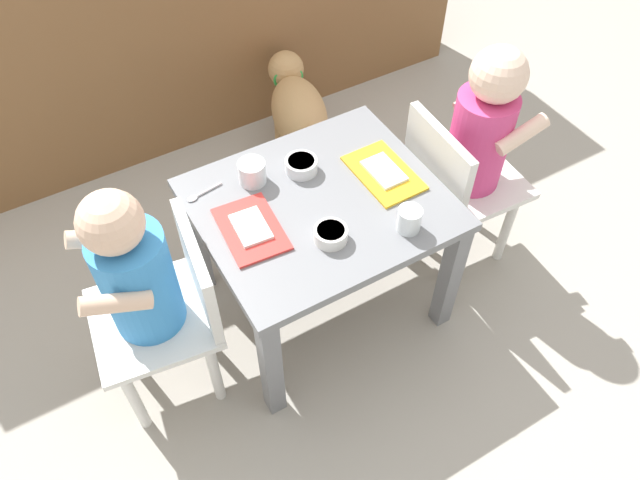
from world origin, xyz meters
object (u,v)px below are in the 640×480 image
water_cup_left (252,173)px  cereal_bowl_right_side (331,234)px  food_tray_right (384,172)px  seated_child_left (143,280)px  spoon_by_left_tray (201,194)px  water_cup_right (409,220)px  veggie_bowl_far (301,165)px  dining_table (320,221)px  seated_child_right (476,139)px  food_tray_left (251,228)px  dog (297,108)px

water_cup_left → cereal_bowl_right_side: 0.27m
food_tray_right → seated_child_left: bearing=-178.0°
spoon_by_left_tray → water_cup_right: bearing=-42.4°
veggie_bowl_far → seated_child_left: bearing=-163.7°
dining_table → seated_child_right: bearing=-3.9°
seated_child_left → spoon_by_left_tray: (0.21, 0.19, -0.01)m
cereal_bowl_right_side → spoon_by_left_tray: size_ratio=0.79×
food_tray_right → cereal_bowl_right_side: 0.26m
food_tray_left → spoon_by_left_tray: (-0.06, 0.16, -0.00)m
cereal_bowl_right_side → dining_table: bearing=71.3°
food_tray_right → water_cup_left: bearing=154.2°
water_cup_left → dining_table: bearing=-52.6°
dog → food_tray_right: (-0.06, -0.58, 0.22)m
seated_child_left → water_cup_left: 0.38m
seated_child_right → veggie_bowl_far: bearing=161.7°
spoon_by_left_tray → seated_child_right: bearing=-15.6°
water_cup_left → water_cup_right: 0.41m
seated_child_right → veggie_bowl_far: size_ratio=8.63×
spoon_by_left_tray → seated_child_left: bearing=-138.9°
cereal_bowl_right_side → spoon_by_left_tray: bearing=125.7°
cereal_bowl_right_side → food_tray_left: bearing=141.1°
cereal_bowl_right_side → veggie_bowl_far: bearing=77.4°
food_tray_left → veggie_bowl_far: bearing=30.0°
dining_table → food_tray_right: size_ratio=2.84×
water_cup_right → cereal_bowl_right_side: water_cup_right is taller
dining_table → dog: dining_table is taller
veggie_bowl_far → dining_table: bearing=-96.2°
dining_table → veggie_bowl_far: bearing=83.8°
spoon_by_left_tray → veggie_bowl_far: bearing=-10.9°
seated_child_left → veggie_bowl_far: size_ratio=8.49×
dining_table → food_tray_left: (-0.19, 0.00, 0.08)m
seated_child_right → dog: (-0.21, 0.61, -0.23)m
water_cup_left → water_cup_right: bearing=-52.9°
dining_table → veggie_bowl_far: (0.01, 0.12, 0.09)m
dining_table → veggie_bowl_far: veggie_bowl_far is taller
veggie_bowl_far → spoon_by_left_tray: size_ratio=0.83×
water_cup_left → water_cup_right: (0.25, -0.32, 0.00)m
seated_child_right → veggie_bowl_far: 0.47m
water_cup_left → spoon_by_left_tray: size_ratio=0.69×
dining_table → seated_child_left: seated_child_left is taller
cereal_bowl_right_side → dog: bearing=67.6°
seated_child_right → veggie_bowl_far: seated_child_right is taller
water_cup_left → spoon_by_left_tray: 0.14m
dining_table → water_cup_right: bearing=-53.1°
water_cup_right → cereal_bowl_right_side: size_ratio=0.78×
food_tray_right → veggie_bowl_far: size_ratio=2.53×
seated_child_left → dog: 0.96m
seated_child_left → water_cup_left: seated_child_left is taller
dog → cereal_bowl_right_side: cereal_bowl_right_side is taller
seated_child_left → water_cup_right: (0.59, -0.16, 0.02)m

